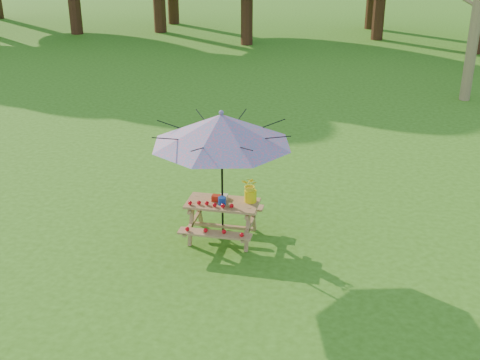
# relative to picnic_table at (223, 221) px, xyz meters

# --- Properties ---
(picnic_table) EXTENTS (1.20, 1.32, 0.67)m
(picnic_table) POSITION_rel_picnic_table_xyz_m (0.00, 0.00, 0.00)
(picnic_table) COLOR #945F42
(picnic_table) RESTS_ON ground
(patio_umbrella) EXTENTS (2.64, 2.64, 2.26)m
(patio_umbrella) POSITION_rel_picnic_table_xyz_m (0.00, 0.00, 1.62)
(patio_umbrella) COLOR black
(patio_umbrella) RESTS_ON ground
(produce_bins) EXTENTS (0.26, 0.36, 0.13)m
(produce_bins) POSITION_rel_picnic_table_xyz_m (-0.04, 0.01, 0.40)
(produce_bins) COLOR #B6220E
(produce_bins) RESTS_ON picnic_table
(tomatoes_row) EXTENTS (0.77, 0.13, 0.07)m
(tomatoes_row) POSITION_rel_picnic_table_xyz_m (-0.15, -0.18, 0.38)
(tomatoes_row) COLOR red
(tomatoes_row) RESTS_ON picnic_table
(flower_bucket) EXTENTS (0.32, 0.30, 0.45)m
(flower_bucket) POSITION_rel_picnic_table_xyz_m (0.45, 0.13, 0.58)
(flower_bucket) COLOR yellow
(flower_bucket) RESTS_ON picnic_table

